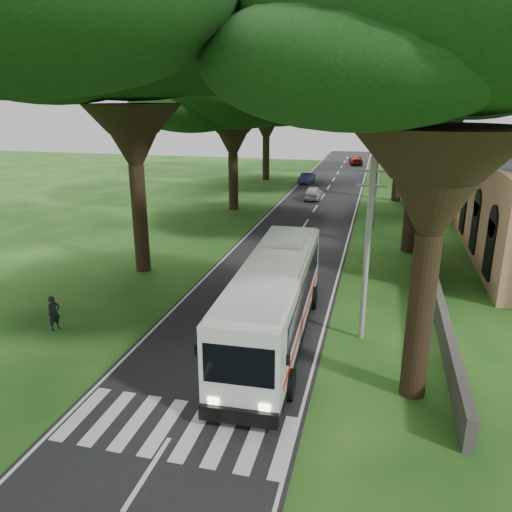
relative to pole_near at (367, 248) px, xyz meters
The scene contains 19 objects.
ground 9.15m from the pole_near, 132.51° to the right, with size 140.00×140.00×0.00m, color #154714.
road 20.21m from the pole_near, 106.14° to the left, with size 8.00×120.00×0.04m, color black.
crosswalk 10.57m from the pole_near, 124.51° to the right, with size 8.00×3.00×0.01m, color silver.
property_wall 18.68m from the pole_near, 79.00° to the left, with size 0.35×50.00×1.20m, color #383533.
pole_near is the anchor object (origin of this frame).
pole_mid 20.00m from the pole_near, 90.00° to the left, with size 1.60×0.24×8.00m.
pole_far 40.00m from the pole_near, 90.00° to the left, with size 1.60×0.24×8.00m.
tree_l_mida 17.31m from the pole_near, 156.04° to the left, with size 16.07×16.07×16.72m.
tree_l_midb 28.03m from the pole_near, 118.44° to the left, with size 15.64×15.64×13.93m.
tree_l_far 44.74m from the pole_near, 108.43° to the left, with size 15.95×15.95×14.06m.
tree_r_near 9.07m from the pole_near, 63.43° to the right, with size 12.61×12.61×14.97m.
tree_r_mida 15.88m from the pole_near, 79.88° to the left, with size 13.13×13.13×14.19m.
tree_r_midb 33.17m from the pole_near, 86.42° to the left, with size 13.43×13.43×15.74m.
tree_r_far 50.59m from the pole_near, 86.57° to the left, with size 13.86×13.86×14.39m.
coach_bus 4.48m from the pole_near, 161.32° to the right, with size 3.27×12.61×3.69m.
distant_car_a 31.30m from the pole_near, 101.69° to the left, with size 1.61×4.01×1.37m, color #A2A3A7.
distant_car_b 41.47m from the pole_near, 101.87° to the left, with size 1.28×3.67×1.21m, color navy.
distant_car_c 59.87m from the pole_near, 93.43° to the left, with size 1.93×4.75×1.38m, color maroon.
pedestrian 14.33m from the pole_near, 169.31° to the right, with size 0.60×0.39×1.64m, color black.
Camera 1 is at (5.82, -14.58, 10.26)m, focal length 35.00 mm.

